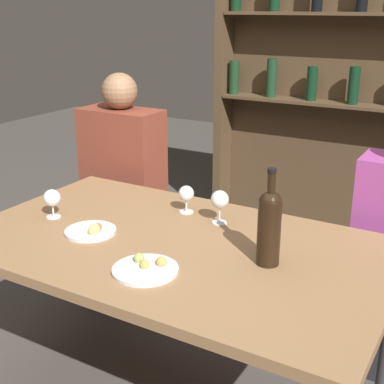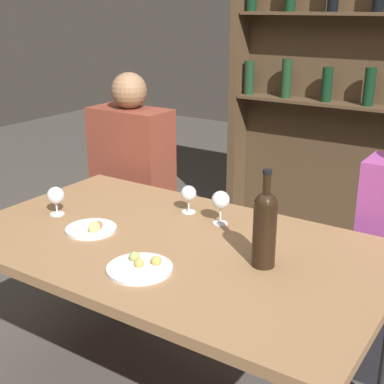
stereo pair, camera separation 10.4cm
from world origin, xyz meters
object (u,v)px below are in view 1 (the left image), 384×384
object	(u,v)px
wine_glass_1	(52,199)
wine_glass_2	(186,194)
food_plate_1	(92,231)
food_plate_0	(146,268)
seated_person_left	(124,196)
wine_bottle	(269,224)
wine_glass_0	(220,200)

from	to	relation	value
wine_glass_1	wine_glass_2	bearing A→B (deg)	36.17
food_plate_1	food_plate_0	bearing A→B (deg)	-22.60
wine_glass_1	seated_person_left	world-z (taller)	seated_person_left
wine_glass_2	food_plate_0	bearing A→B (deg)	-73.44
wine_bottle	food_plate_0	world-z (taller)	wine_bottle
wine_bottle	wine_glass_1	xyz separation A→B (m)	(-0.91, -0.06, -0.06)
wine_glass_0	wine_glass_2	xyz separation A→B (m)	(-0.17, 0.03, -0.02)
wine_bottle	food_plate_1	distance (m)	0.69
wine_glass_0	food_plate_0	size ratio (longest dim) A/B	0.62
wine_glass_0	food_plate_1	distance (m)	0.50
wine_glass_1	food_plate_0	size ratio (longest dim) A/B	0.55
wine_bottle	wine_glass_1	world-z (taller)	wine_bottle
wine_bottle	wine_glass_2	xyz separation A→B (m)	(-0.47, 0.26, -0.06)
wine_glass_1	wine_glass_0	bearing A→B (deg)	25.12
wine_bottle	food_plate_0	size ratio (longest dim) A/B	1.52
wine_glass_0	seated_person_left	xyz separation A→B (m)	(-0.80, 0.42, -0.26)
food_plate_0	food_plate_1	xyz separation A→B (m)	(-0.35, 0.15, 0.00)
wine_glass_0	food_plate_0	xyz separation A→B (m)	(-0.02, -0.48, -0.09)
wine_glass_1	food_plate_0	world-z (taller)	wine_glass_1
wine_glass_0	wine_glass_2	distance (m)	0.18
wine_bottle	wine_glass_1	bearing A→B (deg)	-176.51
food_plate_1	seated_person_left	world-z (taller)	seated_person_left
wine_bottle	wine_glass_0	world-z (taller)	wine_bottle
wine_glass_0	wine_glass_1	bearing A→B (deg)	-154.88
wine_glass_1	wine_glass_2	distance (m)	0.54
food_plate_0	seated_person_left	xyz separation A→B (m)	(-0.78, 0.90, -0.17)
food_plate_0	food_plate_1	size ratio (longest dim) A/B	1.12
food_plate_0	seated_person_left	size ratio (longest dim) A/B	0.18
food_plate_1	wine_glass_2	bearing A→B (deg)	61.68
wine_glass_2	food_plate_1	bearing A→B (deg)	-118.32
wine_bottle	food_plate_0	xyz separation A→B (m)	(-0.32, -0.25, -0.13)
wine_glass_0	food_plate_1	world-z (taller)	wine_glass_0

